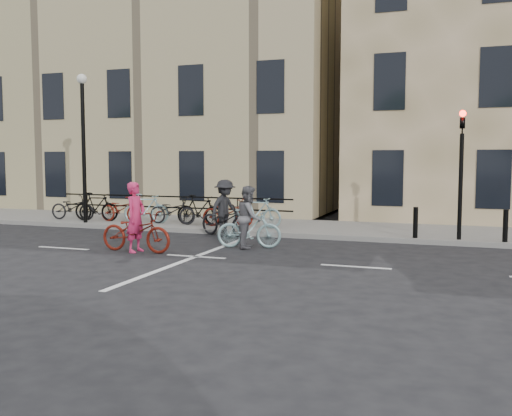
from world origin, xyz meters
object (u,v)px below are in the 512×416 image
(lamp_post, at_px, (83,129))
(cyclist_dark, at_px, (225,214))
(traffic_light, at_px, (461,158))
(cyclist_grey, at_px, (249,223))
(cyclist_pink, at_px, (136,228))

(lamp_post, distance_m, cyclist_dark, 6.41)
(traffic_light, xyz_separation_m, cyclist_grey, (-5.43, -2.57, -1.76))
(cyclist_grey, bearing_deg, cyclist_dark, 25.09)
(cyclist_grey, xyz_separation_m, cyclist_dark, (-1.53, 1.95, 0.01))
(lamp_post, height_order, cyclist_grey, lamp_post)
(cyclist_pink, xyz_separation_m, cyclist_grey, (2.57, 1.63, 0.05))
(lamp_post, height_order, cyclist_dark, lamp_post)
(cyclist_pink, relative_size, cyclist_grey, 1.14)
(cyclist_pink, bearing_deg, cyclist_grey, -54.81)
(cyclist_pink, bearing_deg, lamp_post, 50.64)
(lamp_post, relative_size, cyclist_pink, 2.51)
(lamp_post, distance_m, cyclist_pink, 6.95)
(traffic_light, height_order, lamp_post, lamp_post)
(cyclist_pink, distance_m, cyclist_grey, 3.04)
(lamp_post, bearing_deg, cyclist_dark, -6.74)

